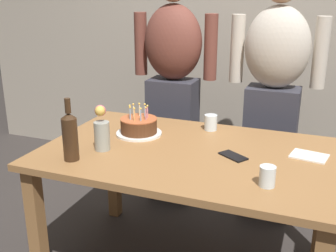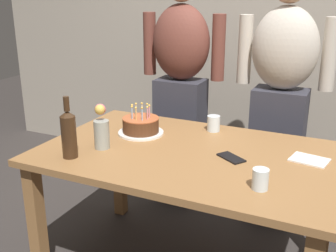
# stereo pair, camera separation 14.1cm
# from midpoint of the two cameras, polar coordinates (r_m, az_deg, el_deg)

# --- Properties ---
(back_wall) EXTENTS (5.20, 0.10, 2.60)m
(back_wall) POSITION_cam_midpoint_polar(r_m,az_deg,el_deg) (3.47, 10.33, 14.40)
(back_wall) COLOR #9E9384
(back_wall) RESTS_ON ground_plane
(dining_table) EXTENTS (1.50, 0.96, 0.74)m
(dining_table) POSITION_cam_midpoint_polar(r_m,az_deg,el_deg) (2.15, 1.08, -5.85)
(dining_table) COLOR olive
(dining_table) RESTS_ON ground_plane
(birthday_cake) EXTENTS (0.26, 0.26, 0.17)m
(birthday_cake) POSITION_cam_midpoint_polar(r_m,az_deg,el_deg) (2.34, -5.79, -0.11)
(birthday_cake) COLOR white
(birthday_cake) RESTS_ON dining_table
(water_glass_near) EXTENTS (0.08, 0.08, 0.09)m
(water_glass_near) POSITION_cam_midpoint_polar(r_m,az_deg,el_deg) (2.41, 4.29, 0.48)
(water_glass_near) COLOR silver
(water_glass_near) RESTS_ON dining_table
(water_glass_far) EXTENTS (0.07, 0.07, 0.09)m
(water_glass_far) POSITION_cam_midpoint_polar(r_m,az_deg,el_deg) (1.76, 11.39, -6.88)
(water_glass_far) COLOR silver
(water_glass_far) RESTS_ON dining_table
(wine_bottle) EXTENTS (0.07, 0.07, 0.31)m
(wine_bottle) POSITION_cam_midpoint_polar(r_m,az_deg,el_deg) (2.03, -15.38, -1.30)
(wine_bottle) COLOR #382314
(wine_bottle) RESTS_ON dining_table
(cell_phone) EXTENTS (0.16, 0.14, 0.01)m
(cell_phone) POSITION_cam_midpoint_polar(r_m,az_deg,el_deg) (2.05, 7.10, -4.16)
(cell_phone) COLOR black
(cell_phone) RESTS_ON dining_table
(napkin_stack) EXTENTS (0.19, 0.16, 0.01)m
(napkin_stack) POSITION_cam_midpoint_polar(r_m,az_deg,el_deg) (2.13, 17.21, -4.03)
(napkin_stack) COLOR white
(napkin_stack) RESTS_ON dining_table
(flower_vase) EXTENTS (0.08, 0.08, 0.23)m
(flower_vase) POSITION_cam_midpoint_polar(r_m,az_deg,el_deg) (2.13, -11.08, -0.51)
(flower_vase) COLOR #999E93
(flower_vase) RESTS_ON dining_table
(person_man_bearded) EXTENTS (0.61, 0.27, 1.66)m
(person_man_bearded) POSITION_cam_midpoint_polar(r_m,az_deg,el_deg) (2.94, -0.68, 5.58)
(person_man_bearded) COLOR #33333D
(person_man_bearded) RESTS_ON ground_plane
(person_woman_cardigan) EXTENTS (0.61, 0.27, 1.66)m
(person_woman_cardigan) POSITION_cam_midpoint_polar(r_m,az_deg,el_deg) (2.76, 12.99, 4.26)
(person_woman_cardigan) COLOR #33333D
(person_woman_cardigan) RESTS_ON ground_plane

